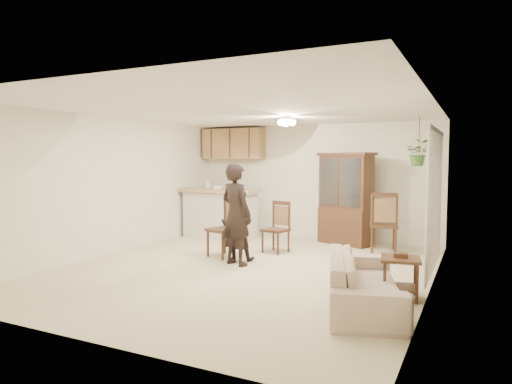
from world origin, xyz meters
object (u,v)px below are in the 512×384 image
at_px(chair_bar, 224,240).
at_px(chair_hutch_right, 383,235).
at_px(child, 238,221).
at_px(sofa, 364,275).
at_px(adult, 236,210).
at_px(china_hutch, 346,199).
at_px(side_table, 400,277).
at_px(chair_hutch_left, 276,238).

distance_m(chair_bar, chair_hutch_right, 3.01).
xyz_separation_m(child, chair_hutch_right, (2.12, 1.84, -0.36)).
height_order(sofa, adult, adult).
bearing_deg(sofa, china_hutch, 1.43).
xyz_separation_m(china_hutch, chair_bar, (-1.62, -2.17, -0.61)).
relative_size(child, china_hutch, 0.72).
xyz_separation_m(adult, chair_bar, (-0.49, 0.45, -0.59)).
xyz_separation_m(adult, child, (-0.14, 0.33, -0.22)).
distance_m(side_table, chair_bar, 3.41).
bearing_deg(chair_hutch_left, adult, -86.83).
distance_m(adult, china_hutch, 2.85).
relative_size(sofa, chair_hutch_right, 1.66).
bearing_deg(side_table, chair_hutch_left, 142.91).
bearing_deg(adult, chair_hutch_left, -79.70).
height_order(adult, side_table, adult).
distance_m(sofa, side_table, 0.59).
bearing_deg(chair_hutch_right, sofa, 84.21).
bearing_deg(child, chair_hutch_left, -129.32).
height_order(sofa, side_table, sofa).
distance_m(side_table, chair_hutch_left, 3.17).
bearing_deg(child, adult, 95.10).
bearing_deg(chair_hutch_left, chair_bar, -120.18).
relative_size(china_hutch, side_table, 3.27).
relative_size(china_hutch, chair_hutch_left, 1.97).
bearing_deg(side_table, chair_bar, 160.12).
distance_m(child, chair_hutch_left, 1.02).
relative_size(chair_hutch_left, chair_hutch_right, 0.84).
relative_size(child, side_table, 2.36).
relative_size(china_hutch, chair_hutch_right, 1.66).
bearing_deg(chair_hutch_left, china_hutch, 68.35).
distance_m(side_table, chair_hutch_right, 2.97).
bearing_deg(chair_hutch_left, sofa, -35.59).
distance_m(child, chair_hutch_right, 2.83).
relative_size(adult, chair_hutch_left, 1.89).
bearing_deg(china_hutch, sofa, -50.95).
bearing_deg(adult, chair_hutch_right, -113.28).
xyz_separation_m(sofa, chair_hutch_right, (-0.39, 3.34, -0.05)).
xyz_separation_m(sofa, china_hutch, (-1.24, 3.79, 0.56)).
bearing_deg(china_hutch, adult, -92.25).
bearing_deg(china_hutch, chair_hutch_left, -102.56).
bearing_deg(adult, china_hutch, -94.20).
xyz_separation_m(chair_hutch_left, chair_hutch_right, (1.79, 0.97, 0.05)).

